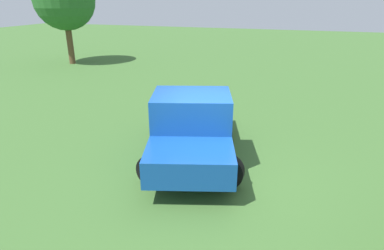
{
  "coord_description": "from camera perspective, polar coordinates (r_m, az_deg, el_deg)",
  "views": [
    {
      "loc": [
        -1.81,
        6.78,
        4.0
      ],
      "look_at": [
        0.72,
        -0.71,
        0.9
      ],
      "focal_mm": 30.45,
      "sensor_mm": 36.0,
      "label": 1
    }
  ],
  "objects": [
    {
      "name": "ground_plane",
      "position": [
        8.07,
        3.24,
        -8.32
      ],
      "size": [
        80.0,
        80.0,
        0.0
      ],
      "primitive_type": "plane",
      "color": "#3D662D"
    },
    {
      "name": "pickup_truck",
      "position": [
        8.35,
        -0.02,
        0.02
      ],
      "size": [
        3.23,
        5.13,
        1.83
      ],
      "rotation": [
        0.0,
        0.0,
        5.01
      ],
      "color": "black",
      "rests_on": "ground_plane"
    },
    {
      "name": "tree_far_center",
      "position": [
        22.59,
        -21.48,
        19.77
      ],
      "size": [
        3.68,
        3.68,
        5.75
      ],
      "color": "brown",
      "rests_on": "ground_plane"
    }
  ]
}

